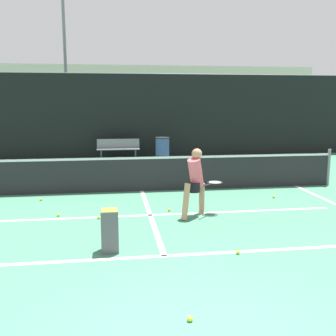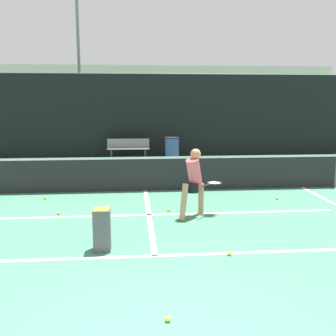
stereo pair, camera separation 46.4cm
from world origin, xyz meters
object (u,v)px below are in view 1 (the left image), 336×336
ball_hopper (110,230)px  courtside_bench (118,148)px  player_practicing (196,179)px  trash_bin (162,148)px  parked_car (156,135)px

ball_hopper → courtside_bench: courtside_bench is taller
player_practicing → trash_bin: 8.41m
ball_hopper → parked_car: (2.51, 15.62, 0.23)m
player_practicing → trash_bin: bearing=42.7°
ball_hopper → courtside_bench: 10.52m
player_practicing → ball_hopper: bearing=180.0°
parked_car → player_practicing: bearing=-92.8°
trash_bin → parked_car: bearing=86.6°
courtside_bench → trash_bin: size_ratio=1.92×
ball_hopper → trash_bin: bearing=77.9°
player_practicing → parked_car: 13.82m
ball_hopper → courtside_bench: bearing=88.2°
trash_bin → parked_car: parked_car is taller
courtside_bench → parked_car: (2.17, 5.11, 0.12)m
player_practicing → parked_car: size_ratio=0.35×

